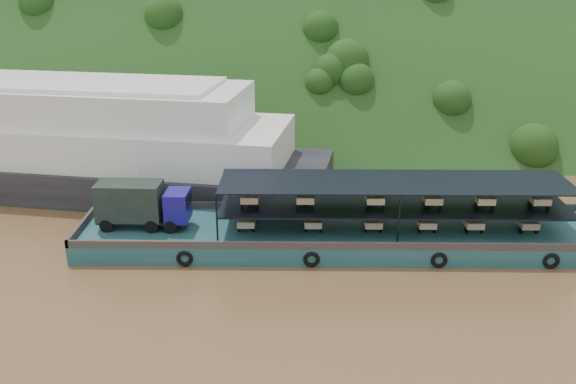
{
  "coord_description": "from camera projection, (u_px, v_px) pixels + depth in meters",
  "views": [
    {
      "loc": [
        -1.41,
        -38.34,
        18.51
      ],
      "look_at": [
        -2.0,
        3.0,
        3.2
      ],
      "focal_mm": 40.0,
      "sensor_mm": 36.0,
      "label": 1
    }
  ],
  "objects": [
    {
      "name": "hillside",
      "position": [
        309.0,
        121.0,
        76.11
      ],
      "size": [
        140.0,
        39.6,
        39.6
      ],
      "primitive_type": "cube",
      "rotation": [
        0.79,
        0.0,
        0.0
      ],
      "color": "#1A3412",
      "rests_on": "ground"
    },
    {
      "name": "ground",
      "position": [
        318.0,
        253.0,
        42.36
      ],
      "size": [
        160.0,
        160.0,
        0.0
      ],
      "primitive_type": "plane",
      "color": "brown",
      "rests_on": "ground"
    },
    {
      "name": "passenger_ferry",
      "position": [
        62.0,
        141.0,
        53.63
      ],
      "size": [
        45.73,
        18.12,
        9.02
      ],
      "rotation": [
        0.0,
        0.0,
        -0.16
      ],
      "color": "black",
      "rests_on": "ground"
    },
    {
      "name": "cargo_barge",
      "position": [
        328.0,
        229.0,
        43.36
      ],
      "size": [
        35.0,
        7.18,
        4.54
      ],
      "color": "#16474E",
      "rests_on": "ground"
    }
  ]
}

